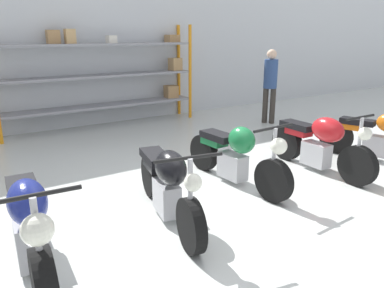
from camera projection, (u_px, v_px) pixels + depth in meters
ground_plane at (209, 204)px, 4.80m from camera, size 30.00×30.00×0.00m
back_wall at (77, 47)px, 8.40m from camera, size 30.00×0.08×3.60m
shelving_rack at (109, 72)px, 8.56m from camera, size 4.54×0.63×2.31m
motorcycle_blue at (30, 224)px, 3.36m from camera, size 0.69×2.14×1.02m
motorcycle_black at (168, 183)px, 4.28m from camera, size 0.76×2.01×0.99m
motorcycle_green at (236, 155)px, 5.31m from camera, size 0.69×2.04×0.99m
motorcycle_red at (320, 143)px, 5.82m from camera, size 0.59×1.96×1.01m
motorcycle_orange at (382, 137)px, 6.29m from camera, size 0.87×2.00×0.96m
person_browsing at (270, 80)px, 8.87m from camera, size 0.44×0.44×1.75m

